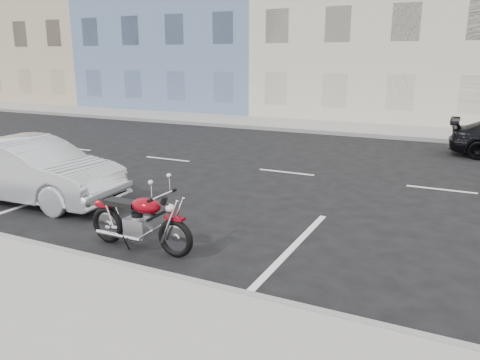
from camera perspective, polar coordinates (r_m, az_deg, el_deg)
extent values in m
plane|color=black|center=(12.57, 14.23, -0.04)|extent=(120.00, 120.00, 0.00)
cube|color=gray|center=(22.14, 6.37, 6.73)|extent=(80.00, 3.40, 0.15)
cube|color=gray|center=(20.57, 4.74, 6.18)|extent=(80.00, 0.12, 0.16)
cube|color=tan|center=(40.18, -19.96, 17.96)|extent=(12.00, 12.00, 12.00)
cube|color=slate|center=(32.85, -4.25, 20.56)|extent=(12.00, 12.00, 13.00)
cube|color=beige|center=(28.71, 18.25, 19.27)|extent=(12.00, 12.00, 11.50)
torus|color=black|center=(7.18, -3.07, -8.16)|extent=(0.64, 0.11, 0.64)
torus|color=black|center=(7.92, -11.91, -6.25)|extent=(0.64, 0.11, 0.64)
cube|color=maroon|center=(7.06, -3.11, -5.64)|extent=(0.33, 0.13, 0.05)
cube|color=maroon|center=(7.82, -12.27, -3.77)|extent=(0.29, 0.16, 0.06)
cube|color=gray|center=(7.53, -8.00, -6.71)|extent=(0.40, 0.29, 0.33)
ellipsoid|color=maroon|center=(7.29, -6.87, -4.03)|extent=(0.54, 0.33, 0.26)
cube|color=black|center=(7.57, -10.09, -3.58)|extent=(0.60, 0.25, 0.09)
cylinder|color=silver|center=(7.05, -4.70, -2.73)|extent=(0.04, 0.67, 0.03)
sphere|color=silver|center=(7.05, -3.73, -4.44)|extent=(0.16, 0.16, 0.16)
cylinder|color=silver|center=(7.66, -10.51, -7.68)|extent=(0.91, 0.08, 0.08)
cylinder|color=silver|center=(7.86, -9.33, -7.03)|extent=(0.91, 0.08, 0.08)
cylinder|color=silver|center=(7.10, -3.44, -5.95)|extent=(0.37, 0.04, 0.76)
cylinder|color=black|center=(7.36, -6.69, -5.82)|extent=(0.77, 0.05, 0.47)
imported|color=#B7BAC0|center=(11.24, -24.12, 1.10)|extent=(4.36, 1.74, 1.41)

